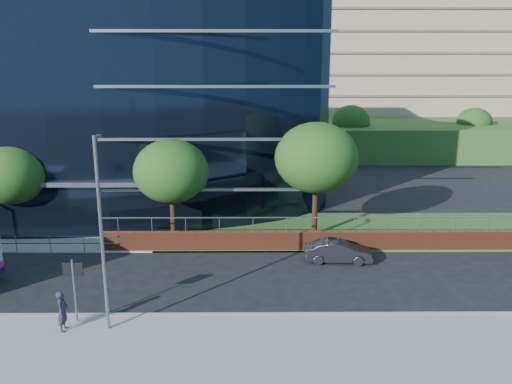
{
  "coord_description": "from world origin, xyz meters",
  "views": [
    {
      "loc": [
        11.96,
        -20.97,
        10.5
      ],
      "look_at": [
        12.18,
        8.0,
        3.46
      ],
      "focal_mm": 35.0,
      "sensor_mm": 36.0,
      "label": 1
    }
  ],
  "objects_px": {
    "streetlight_east": "(101,229)",
    "parked_car": "(338,251)",
    "tree_far_b": "(12,175)",
    "tree_far_c": "(171,171)",
    "tree_dist_f": "(474,122)",
    "pedestrian": "(63,311)",
    "tree_far_d": "(316,158)",
    "street_sign": "(73,277)",
    "tree_dist_e": "(351,121)"
  },
  "relations": [
    {
      "from": "tree_far_d",
      "to": "pedestrian",
      "type": "distance_m",
      "value": 17.57
    },
    {
      "from": "tree_dist_f",
      "to": "tree_far_c",
      "type": "bearing_deg",
      "value": -135.0
    },
    {
      "from": "street_sign",
      "to": "streetlight_east",
      "type": "distance_m",
      "value": 2.8
    },
    {
      "from": "tree_far_b",
      "to": "pedestrian",
      "type": "xyz_separation_m",
      "value": [
        7.22,
        -11.85,
        -3.2
      ]
    },
    {
      "from": "tree_far_d",
      "to": "tree_dist_f",
      "type": "xyz_separation_m",
      "value": [
        24.0,
        32.0,
        -0.98
      ]
    },
    {
      "from": "tree_far_b",
      "to": "streetlight_east",
      "type": "xyz_separation_m",
      "value": [
        9.0,
        -11.67,
        0.23
      ]
    },
    {
      "from": "streetlight_east",
      "to": "pedestrian",
      "type": "distance_m",
      "value": 3.87
    },
    {
      "from": "streetlight_east",
      "to": "parked_car",
      "type": "relative_size",
      "value": 2.12
    },
    {
      "from": "street_sign",
      "to": "tree_far_d",
      "type": "xyz_separation_m",
      "value": [
        11.5,
        11.59,
        3.04
      ]
    },
    {
      "from": "tree_far_b",
      "to": "parked_car",
      "type": "xyz_separation_m",
      "value": [
        19.8,
        -4.01,
        -3.59
      ]
    },
    {
      "from": "street_sign",
      "to": "tree_far_d",
      "type": "bearing_deg",
      "value": 45.22
    },
    {
      "from": "tree_far_b",
      "to": "tree_far_c",
      "type": "relative_size",
      "value": 0.93
    },
    {
      "from": "tree_dist_f",
      "to": "streetlight_east",
      "type": "distance_m",
      "value": 55.74
    },
    {
      "from": "tree_dist_e",
      "to": "tree_far_b",
      "type": "bearing_deg",
      "value": -131.52
    },
    {
      "from": "tree_far_b",
      "to": "tree_dist_e",
      "type": "xyz_separation_m",
      "value": [
        27.0,
        30.5,
        0.33
      ]
    },
    {
      "from": "parked_car",
      "to": "street_sign",
      "type": "bearing_deg",
      "value": 124.2
    },
    {
      "from": "tree_dist_e",
      "to": "tree_far_c",
      "type": "bearing_deg",
      "value": -118.74
    },
    {
      "from": "tree_dist_f",
      "to": "parked_car",
      "type": "height_order",
      "value": "tree_dist_f"
    },
    {
      "from": "streetlight_east",
      "to": "pedestrian",
      "type": "height_order",
      "value": "streetlight_east"
    },
    {
      "from": "tree_far_c",
      "to": "pedestrian",
      "type": "height_order",
      "value": "tree_far_c"
    },
    {
      "from": "tree_dist_f",
      "to": "street_sign",
      "type": "bearing_deg",
      "value": -129.16
    },
    {
      "from": "tree_dist_e",
      "to": "streetlight_east",
      "type": "xyz_separation_m",
      "value": [
        -18.0,
        -42.17,
        -0.1
      ]
    },
    {
      "from": "streetlight_east",
      "to": "tree_far_d",
      "type": "bearing_deg",
      "value": 50.6
    },
    {
      "from": "street_sign",
      "to": "streetlight_east",
      "type": "xyz_separation_m",
      "value": [
        1.5,
        -0.59,
        2.29
      ]
    },
    {
      "from": "streetlight_east",
      "to": "pedestrian",
      "type": "relative_size",
      "value": 4.66
    },
    {
      "from": "tree_far_d",
      "to": "tree_dist_e",
      "type": "relative_size",
      "value": 1.14
    },
    {
      "from": "tree_dist_f",
      "to": "parked_car",
      "type": "relative_size",
      "value": 1.61
    },
    {
      "from": "tree_far_b",
      "to": "tree_dist_f",
      "type": "height_order",
      "value": "same"
    },
    {
      "from": "tree_far_c",
      "to": "tree_far_d",
      "type": "relative_size",
      "value": 0.87
    },
    {
      "from": "tree_far_c",
      "to": "tree_dist_f",
      "type": "xyz_separation_m",
      "value": [
        33.0,
        33.0,
        -0.33
      ]
    },
    {
      "from": "tree_far_b",
      "to": "streetlight_east",
      "type": "height_order",
      "value": "streetlight_east"
    },
    {
      "from": "tree_far_c",
      "to": "streetlight_east",
      "type": "distance_m",
      "value": 11.22
    },
    {
      "from": "tree_dist_f",
      "to": "parked_car",
      "type": "bearing_deg",
      "value": -122.43
    },
    {
      "from": "tree_far_d",
      "to": "pedestrian",
      "type": "bearing_deg",
      "value": -133.65
    },
    {
      "from": "street_sign",
      "to": "tree_dist_f",
      "type": "relative_size",
      "value": 0.46
    },
    {
      "from": "tree_far_b",
      "to": "pedestrian",
      "type": "bearing_deg",
      "value": -58.63
    },
    {
      "from": "tree_dist_e",
      "to": "streetlight_east",
      "type": "relative_size",
      "value": 0.81
    },
    {
      "from": "streetlight_east",
      "to": "tree_dist_f",
      "type": "bearing_deg",
      "value": 52.42
    },
    {
      "from": "tree_far_d",
      "to": "tree_dist_f",
      "type": "bearing_deg",
      "value": 53.13
    },
    {
      "from": "street_sign",
      "to": "streetlight_east",
      "type": "bearing_deg",
      "value": -21.36
    },
    {
      "from": "tree_dist_e",
      "to": "street_sign",
      "type": "bearing_deg",
      "value": -115.12
    },
    {
      "from": "street_sign",
      "to": "tree_dist_f",
      "type": "bearing_deg",
      "value": 50.84
    },
    {
      "from": "tree_far_c",
      "to": "streetlight_east",
      "type": "bearing_deg",
      "value": -95.11
    },
    {
      "from": "street_sign",
      "to": "tree_far_d",
      "type": "height_order",
      "value": "tree_far_d"
    },
    {
      "from": "tree_far_b",
      "to": "tree_far_c",
      "type": "height_order",
      "value": "tree_far_c"
    },
    {
      "from": "tree_far_d",
      "to": "tree_far_c",
      "type": "bearing_deg",
      "value": -173.66
    },
    {
      "from": "street_sign",
      "to": "parked_car",
      "type": "xyz_separation_m",
      "value": [
        12.3,
        7.08,
        -1.53
      ]
    },
    {
      "from": "tree_far_c",
      "to": "tree_dist_f",
      "type": "distance_m",
      "value": 46.67
    },
    {
      "from": "tree_dist_e",
      "to": "parked_car",
      "type": "height_order",
      "value": "tree_dist_e"
    },
    {
      "from": "tree_far_d",
      "to": "parked_car",
      "type": "bearing_deg",
      "value": -79.94
    }
  ]
}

